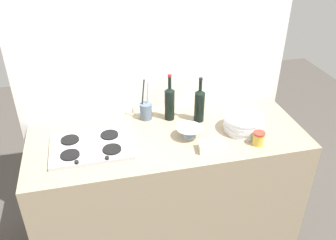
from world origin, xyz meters
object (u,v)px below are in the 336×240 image
(butter_dish, at_px, (212,147))
(plate_stack, at_px, (244,124))
(condiment_jar_front, at_px, (259,138))
(wine_bottle_leftmost, at_px, (199,105))
(mixing_bowl, at_px, (189,132))
(stovetop_hob, at_px, (91,146))
(utensil_crock, at_px, (146,111))
(wine_bottle_mid_left, at_px, (170,103))

(butter_dish, bearing_deg, plate_stack, 31.22)
(condiment_jar_front, bearing_deg, plate_stack, 98.54)
(wine_bottle_leftmost, distance_m, mixing_bowl, 0.24)
(mixing_bowl, bearing_deg, butter_dish, -61.18)
(stovetop_hob, height_order, utensil_crock, utensil_crock)
(utensil_crock, bearing_deg, butter_dish, -55.41)
(stovetop_hob, bearing_deg, utensil_crock, 34.71)
(wine_bottle_mid_left, relative_size, mixing_bowl, 1.98)
(plate_stack, xyz_separation_m, wine_bottle_leftmost, (-0.25, 0.19, 0.07))
(stovetop_hob, bearing_deg, mixing_bowl, -1.97)
(wine_bottle_leftmost, xyz_separation_m, mixing_bowl, (-0.12, -0.19, -0.08))
(wine_bottle_leftmost, bearing_deg, plate_stack, -37.13)
(mixing_bowl, height_order, utensil_crock, utensil_crock)
(wine_bottle_leftmost, bearing_deg, butter_dish, -95.03)
(stovetop_hob, distance_m, condiment_jar_front, 1.04)
(wine_bottle_leftmost, xyz_separation_m, butter_dish, (-0.03, -0.36, -0.10))
(wine_bottle_mid_left, height_order, mixing_bowl, wine_bottle_mid_left)
(stovetop_hob, bearing_deg, wine_bottle_mid_left, 22.92)
(plate_stack, height_order, mixing_bowl, plate_stack)
(mixing_bowl, relative_size, utensil_crock, 0.56)
(wine_bottle_mid_left, distance_m, condiment_jar_front, 0.64)
(wine_bottle_mid_left, xyz_separation_m, mixing_bowl, (0.07, -0.26, -0.09))
(butter_dish, distance_m, condiment_jar_front, 0.31)
(mixing_bowl, bearing_deg, wine_bottle_mid_left, 104.75)
(mixing_bowl, xyz_separation_m, utensil_crock, (-0.23, 0.30, 0.02))
(wine_bottle_leftmost, height_order, mixing_bowl, wine_bottle_leftmost)
(wine_bottle_leftmost, relative_size, mixing_bowl, 1.90)
(butter_dish, bearing_deg, utensil_crock, 124.59)
(condiment_jar_front, bearing_deg, butter_dish, 179.21)
(stovetop_hob, relative_size, utensil_crock, 1.63)
(stovetop_hob, xyz_separation_m, condiment_jar_front, (1.02, -0.20, 0.03))
(stovetop_hob, distance_m, utensil_crock, 0.48)
(condiment_jar_front, bearing_deg, mixing_bowl, 156.47)
(plate_stack, bearing_deg, mixing_bowl, 180.00)
(stovetop_hob, distance_m, mixing_bowl, 0.62)
(wine_bottle_mid_left, distance_m, mixing_bowl, 0.28)
(stovetop_hob, bearing_deg, butter_dish, -14.94)
(wine_bottle_mid_left, bearing_deg, plate_stack, -30.19)
(mixing_bowl, bearing_deg, wine_bottle_leftmost, 56.41)
(plate_stack, bearing_deg, condiment_jar_front, -81.46)
(stovetop_hob, relative_size, condiment_jar_front, 5.58)
(stovetop_hob, bearing_deg, plate_stack, -1.23)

